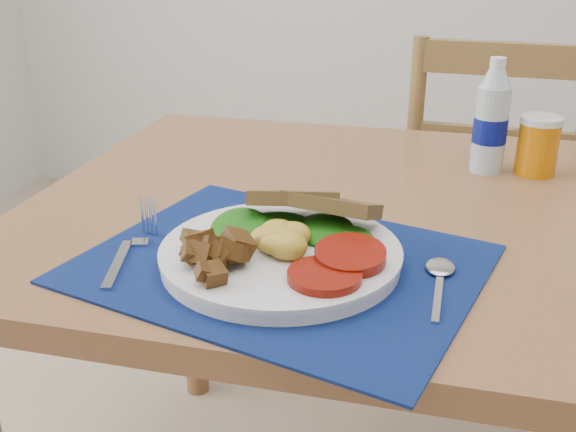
% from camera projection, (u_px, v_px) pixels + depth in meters
% --- Properties ---
extents(table, '(1.40, 0.90, 0.75)m').
position_uv_depth(table, '(462.00, 260.00, 1.09)').
color(table, brown).
rests_on(table, ground).
extents(chair_far, '(0.44, 0.42, 1.14)m').
position_uv_depth(chair_far, '(489.00, 182.00, 1.68)').
color(chair_far, brown).
rests_on(chair_far, ground).
extents(placemat, '(0.58, 0.51, 0.00)m').
position_uv_depth(placemat, '(281.00, 264.00, 0.89)').
color(placemat, black).
rests_on(placemat, table).
extents(breakfast_plate, '(0.31, 0.31, 0.08)m').
position_uv_depth(breakfast_plate, '(275.00, 249.00, 0.88)').
color(breakfast_plate, silver).
rests_on(breakfast_plate, placemat).
extents(fork, '(0.05, 0.19, 0.00)m').
position_uv_depth(fork, '(132.00, 250.00, 0.92)').
color(fork, '#B2B5BA').
rests_on(fork, placemat).
extents(spoon, '(0.04, 0.16, 0.00)m').
position_uv_depth(spoon, '(439.00, 278.00, 0.84)').
color(spoon, '#B2B5BA').
rests_on(spoon, placemat).
extents(water_bottle, '(0.06, 0.06, 0.21)m').
position_uv_depth(water_bottle, '(491.00, 122.00, 1.20)').
color(water_bottle, '#ADBFCC').
rests_on(water_bottle, table).
extents(juice_glass, '(0.07, 0.07, 0.10)m').
position_uv_depth(juice_glass, '(538.00, 147.00, 1.20)').
color(juice_glass, '#D07105').
rests_on(juice_glass, table).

